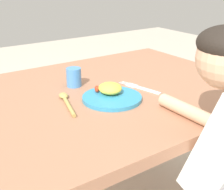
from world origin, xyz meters
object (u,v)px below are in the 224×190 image
object	(u,v)px
fork	(140,88)
spoon	(66,101)
drinking_cup	(74,77)
plate	(111,95)

from	to	relation	value
fork	spoon	distance (m)	0.34
fork	drinking_cup	world-z (taller)	drinking_cup
plate	spoon	xyz separation A→B (m)	(-0.16, 0.06, -0.01)
spoon	fork	bearing A→B (deg)	-81.97
plate	spoon	bearing A→B (deg)	158.80
fork	spoon	bearing A→B (deg)	69.65
drinking_cup	plate	bearing A→B (deg)	-76.33
plate	drinking_cup	world-z (taller)	drinking_cup
fork	plate	bearing A→B (deg)	84.52
spoon	drinking_cup	distance (m)	0.19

